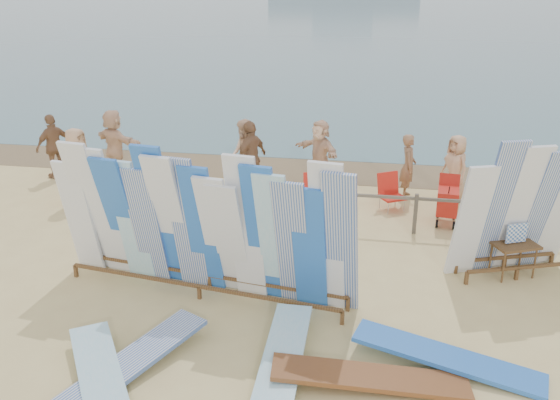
% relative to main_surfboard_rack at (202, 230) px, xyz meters
% --- Properties ---
extents(ground, '(160.00, 160.00, 0.00)m').
position_rel_main_surfboard_rack_xyz_m(ground, '(1.72, 0.26, -1.22)').
color(ground, '#DBC37E').
rests_on(ground, ground).
extents(wet_sand_strip, '(40.00, 2.60, 0.01)m').
position_rel_main_surfboard_rack_xyz_m(wet_sand_strip, '(1.72, 7.46, -1.22)').
color(wet_sand_strip, brown).
rests_on(wet_sand_strip, ground).
extents(fence, '(12.08, 0.08, 0.90)m').
position_rel_main_surfboard_rack_xyz_m(fence, '(1.72, 3.26, -0.59)').
color(fence, '#655B4C').
rests_on(fence, ground).
extents(main_surfboard_rack, '(5.42, 1.52, 2.72)m').
position_rel_main_surfboard_rack_xyz_m(main_surfboard_rack, '(0.00, 0.00, 0.00)').
color(main_surfboard_rack, brown).
rests_on(main_surfboard_rack, ground).
extents(side_surfboard_rack, '(2.42, 1.43, 2.70)m').
position_rel_main_surfboard_rack_xyz_m(side_surfboard_rack, '(5.42, 1.64, -0.01)').
color(side_surfboard_rack, brown).
rests_on(side_surfboard_rack, ground).
extents(vendor_table, '(0.95, 0.83, 1.05)m').
position_rel_main_surfboard_rack_xyz_m(vendor_table, '(5.43, 1.60, -0.87)').
color(vendor_table, brown).
rests_on(vendor_table, ground).
extents(flat_board_d, '(2.75, 1.20, 0.28)m').
position_rel_main_surfboard_rack_xyz_m(flat_board_d, '(4.01, -1.41, -1.22)').
color(flat_board_d, blue).
rests_on(flat_board_d, ground).
extents(flat_board_b, '(0.58, 2.70, 0.31)m').
position_rel_main_surfboard_rack_xyz_m(flat_board_b, '(1.70, -1.98, -1.22)').
color(flat_board_b, '#8DCBE2').
rests_on(flat_board_b, ground).
extents(flat_board_e, '(1.71, 2.66, 0.30)m').
position_rel_main_surfboard_rack_xyz_m(flat_board_e, '(-0.43, -2.36, -1.22)').
color(flat_board_e, silver).
rests_on(flat_board_e, ground).
extents(flat_board_c, '(2.74, 0.80, 0.26)m').
position_rel_main_surfboard_rack_xyz_m(flat_board_c, '(2.94, -2.03, -1.22)').
color(flat_board_c, brown).
rests_on(flat_board_c, ground).
extents(flat_board_a, '(1.96, 2.56, 0.27)m').
position_rel_main_surfboard_rack_xyz_m(flat_board_a, '(-0.59, -2.82, -1.22)').
color(flat_board_a, '#8DCBE2').
rests_on(flat_board_a, ground).
extents(beach_chair_left, '(0.69, 0.70, 0.92)m').
position_rel_main_surfboard_rack_xyz_m(beach_chair_left, '(1.49, 4.06, -0.95)').
color(beach_chair_left, red).
rests_on(beach_chair_left, ground).
extents(beach_chair_right, '(0.76, 0.76, 0.86)m').
position_rel_main_surfboard_rack_xyz_m(beach_chair_right, '(3.23, 4.59, -0.97)').
color(beach_chair_right, red).
rests_on(beach_chair_right, ground).
extents(stroller, '(0.62, 0.83, 1.07)m').
position_rel_main_surfboard_rack_xyz_m(stroller, '(4.44, 3.95, -0.79)').
color(stroller, red).
rests_on(stroller, ground).
extents(beachgoer_6, '(0.78, 0.87, 1.63)m').
position_rel_main_surfboard_rack_xyz_m(beachgoer_6, '(4.74, 5.58, -0.41)').
color(beachgoer_6, tan).
rests_on(beachgoer_6, ground).
extents(beachgoer_extra_1, '(0.92, 1.11, 1.76)m').
position_rel_main_surfboard_rack_xyz_m(beachgoer_extra_1, '(-5.83, 5.46, -0.34)').
color(beachgoer_extra_1, '#8C6042').
rests_on(beachgoer_extra_1, ground).
extents(beachgoer_11, '(1.76, 1.27, 1.83)m').
position_rel_main_surfboard_rack_xyz_m(beachgoer_11, '(-4.33, 5.98, -0.30)').
color(beachgoer_11, beige).
rests_on(beachgoer_11, ground).
extents(beachgoer_0, '(0.43, 0.90, 1.85)m').
position_rel_main_surfboard_rack_xyz_m(beachgoer_0, '(-4.30, 3.86, -0.30)').
color(beachgoer_0, tan).
rests_on(beachgoer_0, ground).
extents(beachgoer_2, '(0.78, 0.99, 1.83)m').
position_rel_main_surfboard_rack_xyz_m(beachgoer_2, '(-0.52, 5.42, -0.31)').
color(beachgoer_2, beige).
rests_on(beachgoer_2, ground).
extents(beachgoer_4, '(0.91, 1.21, 1.90)m').
position_rel_main_surfboard_rack_xyz_m(beachgoer_4, '(-0.27, 5.07, -0.27)').
color(beachgoer_4, '#8C6042').
rests_on(beachgoer_4, ground).
extents(beachgoer_8, '(0.59, 0.85, 1.59)m').
position_rel_main_surfboard_rack_xyz_m(beachgoer_8, '(6.59, 4.88, -0.43)').
color(beachgoer_8, beige).
rests_on(beachgoer_8, ground).
extents(beachgoer_7, '(0.33, 0.59, 1.61)m').
position_rel_main_surfboard_rack_xyz_m(beachgoer_7, '(3.61, 5.52, -0.41)').
color(beachgoer_7, '#8C6042').
rests_on(beachgoer_7, ground).
extents(beachgoer_5, '(1.51, 1.47, 1.72)m').
position_rel_main_surfboard_rack_xyz_m(beachgoer_5, '(1.33, 6.22, -0.36)').
color(beachgoer_5, beige).
rests_on(beachgoer_5, ground).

